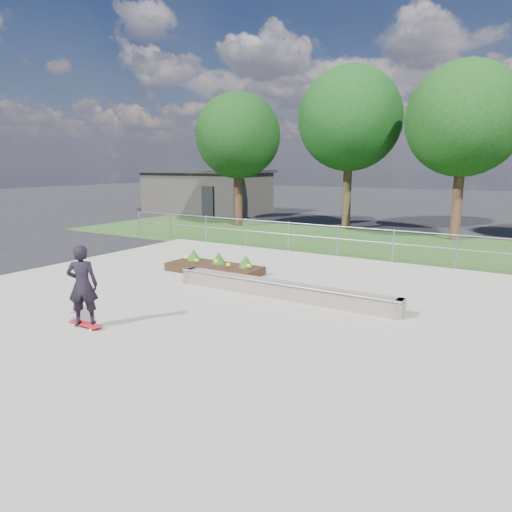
{
  "coord_description": "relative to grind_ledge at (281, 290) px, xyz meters",
  "views": [
    {
      "loc": [
        6.0,
        -7.95,
        3.31
      ],
      "look_at": [
        0.2,
        1.5,
        1.1
      ],
      "focal_mm": 32.0,
      "sensor_mm": 36.0,
      "label": 1
    }
  ],
  "objects": [
    {
      "name": "grass_verge",
      "position": [
        -0.8,
        9.27,
        -0.25
      ],
      "size": [
        30.0,
        8.0,
        0.02
      ],
      "primitive_type": "cube",
      "color": "#24431B",
      "rests_on": "ground"
    },
    {
      "name": "tree_mid_left",
      "position": [
        -3.3,
        13.27,
        5.34
      ],
      "size": [
        5.25,
        5.25,
        8.25
      ],
      "color": "#2F2212",
      "rests_on": "ground"
    },
    {
      "name": "planter_bed",
      "position": [
        -3.06,
        1.35,
        -0.02
      ],
      "size": [
        3.0,
        1.2,
        0.61
      ],
      "color": "black",
      "rests_on": "concrete_slab"
    },
    {
      "name": "skateboarder",
      "position": [
        -2.4,
        -3.97,
        0.68
      ],
      "size": [
        0.8,
        0.67,
        1.71
      ],
      "color": "silver",
      "rests_on": "concrete_slab"
    },
    {
      "name": "ground",
      "position": [
        -0.8,
        -1.73,
        -0.26
      ],
      "size": [
        120.0,
        120.0,
        0.0
      ],
      "primitive_type": "plane",
      "color": "black",
      "rests_on": "ground"
    },
    {
      "name": "building",
      "position": [
        -14.8,
        16.26,
        1.25
      ],
      "size": [
        8.4,
        5.4,
        3.0
      ],
      "color": "#2B2926",
      "rests_on": "ground"
    },
    {
      "name": "fence",
      "position": [
        -0.8,
        5.77,
        0.51
      ],
      "size": [
        20.06,
        0.06,
        1.2
      ],
      "color": "#9B9EA4",
      "rests_on": "ground"
    },
    {
      "name": "concrete_slab",
      "position": [
        -0.8,
        -1.73,
        -0.23
      ],
      "size": [
        15.0,
        15.0,
        0.06
      ],
      "primitive_type": "cube",
      "color": "gray",
      "rests_on": "ground"
    },
    {
      "name": "tree_far_left",
      "position": [
        -8.8,
        11.27,
        4.59
      ],
      "size": [
        4.55,
        4.55,
        7.15
      ],
      "color": "black",
      "rests_on": "ground"
    },
    {
      "name": "grind_ledge",
      "position": [
        0.0,
        0.0,
        0.0
      ],
      "size": [
        6.0,
        0.44,
        0.43
      ],
      "color": "#6B594F",
      "rests_on": "concrete_slab"
    },
    {
      "name": "tree_mid_right",
      "position": [
        2.2,
        12.27,
        4.97
      ],
      "size": [
        4.9,
        4.9,
        7.7
      ],
      "color": "#362015",
      "rests_on": "ground"
    }
  ]
}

